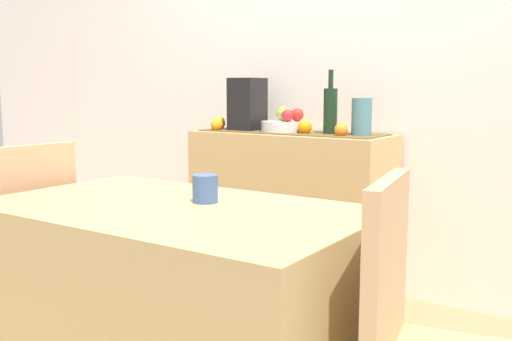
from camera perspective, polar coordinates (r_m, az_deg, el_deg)
The scene contains 17 objects.
room_wall_rear at distance 3.30m, azimuth 8.45°, elevation 12.02°, with size 6.40×0.06×2.70m, color silver.
sideboard_console at distance 3.22m, azimuth 3.36°, elevation -4.11°, with size 1.10×0.42×0.88m, color tan.
table_runner at distance 3.15m, azimuth 3.43°, elevation 3.78°, with size 1.04×0.32×0.01m, color brown.
fruit_bowl at distance 3.17m, azimuth 2.69°, elevation 4.38°, with size 0.24×0.24×0.06m, color silver.
apple_left at distance 3.21m, azimuth 2.73°, elevation 5.63°, with size 0.08×0.08×0.08m, color #85AE3A.
apple_front at distance 3.12m, azimuth 3.13°, elevation 5.44°, with size 0.07×0.07×0.07m, color red.
apple_rear at distance 3.17m, azimuth 4.09°, elevation 5.51°, with size 0.07×0.07×0.07m, color red.
wine_bottle at distance 3.03m, azimuth 7.34°, elevation 5.92°, with size 0.07×0.07×0.34m.
coffee_maker at distance 3.30m, azimuth -0.86°, elevation 6.52°, with size 0.16×0.18×0.30m, color black.
ceramic_vase at distance 2.96m, azimuth 10.37°, elevation 5.19°, with size 0.10×0.10×0.19m, color teal.
orange_loose_near_bowl at distance 2.94m, azimuth 8.39°, elevation 4.00°, with size 0.07×0.07×0.07m, color orange.
orange_loose_end at distance 3.30m, azimuth -3.90°, elevation 4.52°, with size 0.07×0.07×0.07m, color orange.
orange_loose_mid at distance 3.39m, azimuth -3.69°, elevation 4.69°, with size 0.08×0.08×0.08m, color orange.
orange_loose_far at distance 3.06m, azimuth 4.85°, elevation 4.28°, with size 0.07×0.07×0.07m, color orange.
dining_table at distance 2.01m, azimuth -7.91°, elevation -13.85°, with size 1.28×0.75×0.74m, color tan.
coffee_cup at distance 1.94m, azimuth -5.04°, elevation -1.79°, with size 0.09×0.09×0.09m, color #3A568A.
chair_near_window at distance 2.70m, azimuth -22.64°, elevation -10.99°, with size 0.44×0.44×0.90m.
Camera 1 is at (1.42, -1.79, 1.12)m, focal length 40.57 mm.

